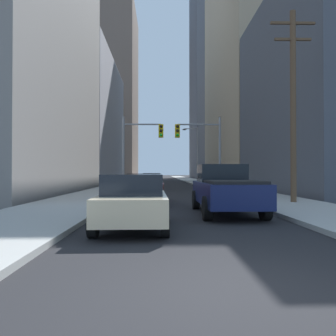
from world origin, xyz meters
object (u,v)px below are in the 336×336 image
object	(u,v)px
pickup_truck_navy	(225,189)
traffic_signal_near_right	(200,142)
sedan_beige	(133,201)
sedan_white	(152,181)
sedan_red	(145,188)
traffic_signal_near_left	(141,142)

from	to	relation	value
pickup_truck_navy	traffic_signal_near_right	bearing A→B (deg)	87.07
sedan_beige	sedan_white	xyz separation A→B (m)	(-0.06, 21.99, 0.00)
sedan_beige	sedan_red	xyz separation A→B (m)	(-0.01, 7.66, 0.00)
sedan_beige	sedan_red	world-z (taller)	same
traffic_signal_near_left	traffic_signal_near_right	bearing A→B (deg)	0.00
pickup_truck_navy	traffic_signal_near_right	xyz separation A→B (m)	(0.70, 13.69, 3.10)
sedan_white	traffic_signal_near_left	distance (m)	5.94
pickup_truck_navy	sedan_red	world-z (taller)	pickup_truck_navy
sedan_white	traffic_signal_near_left	world-z (taller)	traffic_signal_near_left
traffic_signal_near_left	sedan_red	bearing A→B (deg)	-85.20
sedan_red	traffic_signal_near_left	size ratio (longest dim) A/B	0.71
sedan_red	traffic_signal_near_left	distance (m)	9.98
pickup_truck_navy	sedan_red	bearing A→B (deg)	127.30
traffic_signal_near_right	pickup_truck_navy	bearing A→B (deg)	-92.93
sedan_white	traffic_signal_near_right	bearing A→B (deg)	-50.85
traffic_signal_near_right	sedan_white	bearing A→B (deg)	129.15
pickup_truck_navy	traffic_signal_near_left	distance (m)	14.60
pickup_truck_navy	sedan_beige	world-z (taller)	pickup_truck_navy
pickup_truck_navy	sedan_red	distance (m)	5.38
sedan_beige	traffic_signal_near_right	xyz separation A→B (m)	(3.95, 17.07, 3.27)
traffic_signal_near_left	sedan_beige	bearing A→B (deg)	-87.32
sedan_white	sedan_red	bearing A→B (deg)	-89.81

